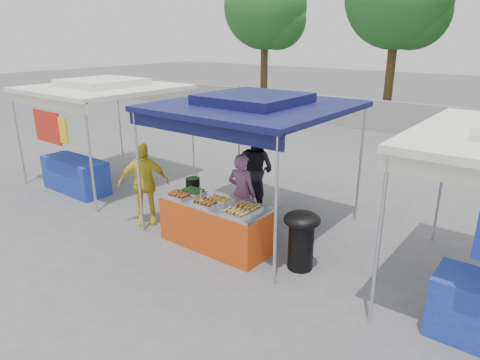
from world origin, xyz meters
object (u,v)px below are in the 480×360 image
Objects in this scene: vendor_woman at (242,194)px; customer_person at (143,184)px; vendor_table at (216,224)px; helper_man at (256,169)px; wok_burner at (301,235)px; cooking_pot at (193,182)px.

customer_person reaches higher than vendor_woman.
vendor_woman is 0.93× the size of customer_person.
helper_man is (-0.48, 1.86, 0.46)m from vendor_table.
wok_burner is at bearing 9.11° from vendor_table.
vendor_table is 1.21× the size of customer_person.
wok_burner is 1.65m from vendor_woman.
customer_person is (-1.28, -1.96, -0.06)m from helper_man.
customer_person is at bearing -153.96° from cooking_pot.
helper_man is at bearing 139.52° from wok_burner.
vendor_table is at bearing 82.01° from vendor_woman.
vendor_table is 2.04× the size of wok_burner.
vendor_woman is 1.22m from helper_man.
helper_man reaches higher than vendor_table.
customer_person reaches higher than vendor_table.
wok_burner is 0.56× the size of helper_man.
cooking_pot is 2.45m from wok_burner.
cooking_pot is 1.01m from customer_person.
cooking_pot is 0.17× the size of vendor_woman.
cooking_pot is 0.27× the size of wok_burner.
helper_man reaches higher than vendor_woman.
wok_burner is (2.43, -0.09, -0.35)m from cooking_pot.
cooking_pot is at bearing 17.14° from vendor_woman.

